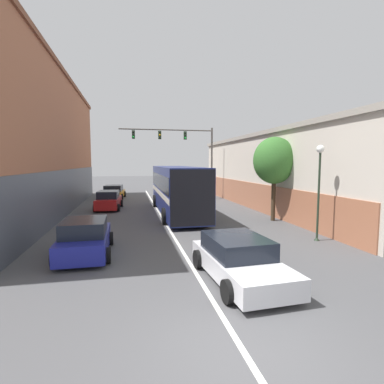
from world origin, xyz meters
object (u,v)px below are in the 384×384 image
(bus, at_px, (177,187))
(parked_car_left_far, at_px, (85,238))
(traffic_signal_gantry, at_px, (183,146))
(street_tree_near, at_px, (274,161))
(parked_car_left_mid, at_px, (109,201))
(hatchback_foreground, at_px, (239,259))
(parked_car_left_near, at_px, (114,192))
(street_lamp, at_px, (319,180))

(bus, relative_size, parked_car_left_far, 2.87)
(bus, bearing_deg, parked_car_left_far, 150.86)
(bus, bearing_deg, traffic_signal_gantry, -12.85)
(bus, relative_size, street_tree_near, 2.23)
(parked_car_left_mid, distance_m, parked_car_left_far, 12.14)
(hatchback_foreground, xyz_separation_m, street_tree_near, (5.60, 8.73, 3.16))
(hatchback_foreground, bearing_deg, traffic_signal_gantry, -8.91)
(hatchback_foreground, relative_size, parked_car_left_mid, 1.10)
(parked_car_left_mid, bearing_deg, traffic_signal_gantry, -48.80)
(parked_car_left_mid, relative_size, street_tree_near, 0.78)
(street_tree_near, bearing_deg, parked_car_left_near, 125.95)
(bus, height_order, street_lamp, street_lamp)
(parked_car_left_near, height_order, parked_car_left_mid, parked_car_left_mid)
(bus, bearing_deg, parked_car_left_mid, 58.12)
(hatchback_foreground, bearing_deg, parked_car_left_mid, 13.93)
(bus, distance_m, street_lamp, 10.42)
(street_tree_near, bearing_deg, bus, 145.21)
(hatchback_foreground, distance_m, street_tree_near, 10.85)
(parked_car_left_mid, relative_size, traffic_signal_gantry, 0.44)
(bus, height_order, parked_car_left_near, bus)
(street_lamp, bearing_deg, parked_car_left_near, 117.69)
(bus, xyz_separation_m, parked_car_left_mid, (-4.97, 3.13, -1.21))
(parked_car_left_near, distance_m, parked_car_left_mid, 7.51)
(bus, bearing_deg, hatchback_foreground, -179.63)
(parked_car_left_near, bearing_deg, parked_car_left_far, -174.82)
(parked_car_left_mid, bearing_deg, hatchback_foreground, -158.44)
(hatchback_foreground, distance_m, street_lamp, 6.88)
(parked_car_left_near, bearing_deg, street_tree_near, -138.39)
(parked_car_left_far, distance_m, street_lamp, 10.66)
(bus, xyz_separation_m, street_lamp, (5.33, -8.91, 0.99))
(traffic_signal_gantry, bearing_deg, parked_car_left_mid, -142.86)
(traffic_signal_gantry, distance_m, street_tree_near, 12.90)
(parked_car_left_mid, xyz_separation_m, parked_car_left_far, (-0.13, -12.14, -0.01))
(parked_car_left_mid, relative_size, parked_car_left_far, 1.00)
(parked_car_left_near, xyz_separation_m, parked_car_left_mid, (-0.04, -7.51, 0.05))
(hatchback_foreground, distance_m, parked_car_left_far, 6.25)
(parked_car_left_near, distance_m, parked_car_left_far, 19.65)
(parked_car_left_mid, distance_m, traffic_signal_gantry, 9.88)
(traffic_signal_gantry, xyz_separation_m, street_tree_near, (3.64, -12.28, -1.58))
(parked_car_left_far, bearing_deg, parked_car_left_mid, -1.48)
(hatchback_foreground, height_order, traffic_signal_gantry, traffic_signal_gantry)
(street_tree_near, bearing_deg, hatchback_foreground, -122.70)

